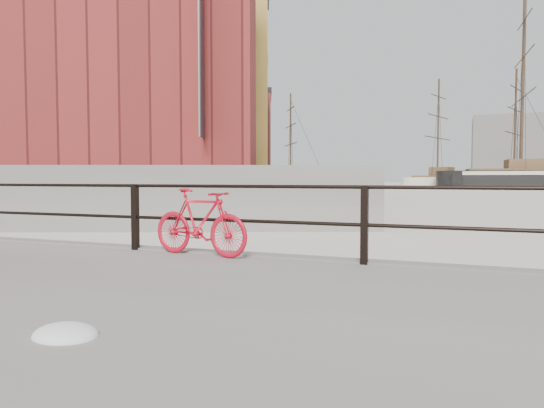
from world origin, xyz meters
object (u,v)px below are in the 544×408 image
Objects in this scene: bicycle at (200,222)px; workboat_near at (133,193)px; schooner_mid at (473,187)px; schooner_left at (262,186)px; workboat_far at (157,190)px.

workboat_near reaches higher than bicycle.
schooner_mid is 37.42m from schooner_left.
bicycle is 84.24m from schooner_mid.
workboat_near is (-32.69, -49.88, 0.00)m from schooner_mid.
schooner_mid is 53.61m from workboat_far.
bicycle is at bearing -99.27° from schooner_left.
schooner_left reaches higher than workboat_near.
workboat_far is at bearing -117.61° from schooner_mid.
schooner_mid is 2.41× the size of workboat_near.
workboat_near and workboat_far have the same top height.
workboat_far is at bearing -123.90° from schooner_left.
workboat_near is at bearing -115.55° from schooner_left.
workboat_far is (-1.55, -31.70, 0.00)m from schooner_left.
bicycle is 0.06× the size of schooner_mid.
schooner_left is 2.09× the size of workboat_near.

